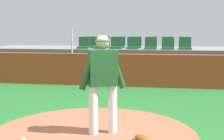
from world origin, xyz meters
TOP-DOWN VIEW (x-y plane):
  - pitchers_mound at (0.00, 0.00)m, footprint 3.82×3.82m
  - pitcher at (0.19, 0.03)m, footprint 0.83×0.47m
  - baseball at (-1.05, -0.64)m, footprint 0.07×0.07m
  - fielding_glove at (0.93, -0.27)m, footprint 0.35×0.36m
  - brick_barrier at (0.00, 6.18)m, footprint 14.88×0.40m
  - fence_post_left at (-2.24, 6.18)m, footprint 0.06×0.06m
  - bleacher_platform at (0.00, 8.62)m, footprint 13.42×3.32m
  - stadium_chair_0 at (-2.11, 7.49)m, footprint 0.48×0.44m
  - stadium_chair_1 at (-1.40, 7.51)m, footprint 0.48×0.44m
  - stadium_chair_2 at (-0.72, 7.49)m, footprint 0.48×0.44m
  - stadium_chair_3 at (-0.02, 7.50)m, footprint 0.48×0.44m
  - stadium_chair_4 at (0.71, 7.51)m, footprint 0.48×0.44m
  - stadium_chair_5 at (1.42, 7.48)m, footprint 0.48×0.44m
  - stadium_chair_6 at (2.09, 7.51)m, footprint 0.48×0.44m
  - stadium_chair_7 at (-2.08, 8.37)m, footprint 0.48×0.44m
  - stadium_chair_8 at (-1.41, 8.40)m, footprint 0.48×0.44m
  - stadium_chair_9 at (-0.71, 8.39)m, footprint 0.48×0.44m
  - stadium_chair_10 at (0.02, 8.41)m, footprint 0.48×0.44m
  - stadium_chair_11 at (0.70, 8.40)m, footprint 0.48×0.44m
  - stadium_chair_12 at (1.39, 8.36)m, footprint 0.48×0.44m
  - stadium_chair_13 at (2.12, 8.41)m, footprint 0.48×0.44m

SIDE VIEW (x-z plane):
  - pitchers_mound at x=0.00m, z-range 0.00..0.20m
  - baseball at x=-1.05m, z-range 0.20..0.27m
  - fielding_glove at x=0.93m, z-range 0.20..0.31m
  - brick_barrier at x=0.00m, z-range 0.00..1.21m
  - bleacher_platform at x=0.00m, z-range 0.00..1.32m
  - pitcher at x=0.19m, z-range 0.34..2.16m
  - stadium_chair_0 at x=-2.11m, z-range 1.23..1.73m
  - stadium_chair_1 at x=-1.40m, z-range 1.23..1.73m
  - stadium_chair_2 at x=-0.72m, z-range 1.23..1.73m
  - stadium_chair_3 at x=-0.02m, z-range 1.23..1.73m
  - stadium_chair_4 at x=0.71m, z-range 1.23..1.73m
  - stadium_chair_5 at x=1.42m, z-range 1.23..1.73m
  - stadium_chair_6 at x=2.09m, z-range 1.23..1.73m
  - stadium_chair_7 at x=-2.08m, z-range 1.23..1.73m
  - stadium_chair_8 at x=-1.41m, z-range 1.23..1.73m
  - stadium_chair_9 at x=-0.71m, z-range 1.23..1.73m
  - stadium_chair_10 at x=0.02m, z-range 1.23..1.73m
  - stadium_chair_11 at x=0.70m, z-range 1.23..1.73m
  - stadium_chair_12 at x=1.39m, z-range 1.23..1.73m
  - stadium_chair_13 at x=2.12m, z-range 1.23..1.73m
  - fence_post_left at x=-2.24m, z-range 1.21..2.15m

